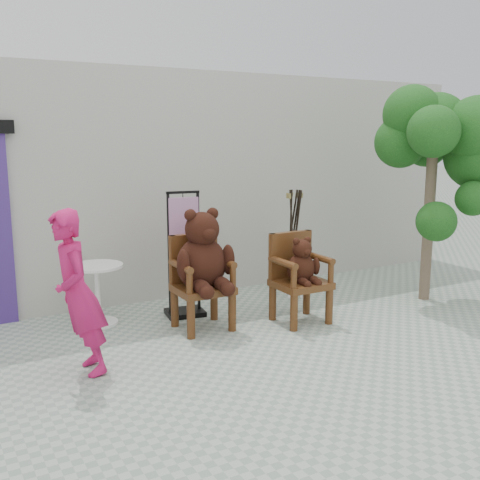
{
  "coord_description": "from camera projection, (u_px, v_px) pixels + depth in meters",
  "views": [
    {
      "loc": [
        -3.2,
        -4.24,
        2.14
      ],
      "look_at": [
        -0.06,
        1.4,
        0.95
      ],
      "focal_mm": 42.0,
      "sensor_mm": 36.0,
      "label": 1
    }
  ],
  "objects": [
    {
      "name": "ground_plane",
      "position": [
        313.0,
        356.0,
        5.57
      ],
      "size": [
        60.0,
        60.0,
        0.0
      ],
      "primitive_type": "plane",
      "color": "#97A392",
      "rests_on": "ground"
    },
    {
      "name": "back_wall",
      "position": [
        185.0,
        183.0,
        7.96
      ],
      "size": [
        9.0,
        1.0,
        3.0
      ],
      "primitive_type": "cube",
      "color": "#ACAAA1",
      "rests_on": "ground"
    },
    {
      "name": "chair_small",
      "position": [
        299.0,
        270.0,
        6.52
      ],
      "size": [
        0.59,
        0.54,
        1.04
      ],
      "color": "#41230E",
      "rests_on": "ground"
    },
    {
      "name": "cafe_table",
      "position": [
        97.0,
        287.0,
        6.44
      ],
      "size": [
        0.6,
        0.6,
        0.7
      ],
      "rotation": [
        0.0,
        0.0,
        -0.3
      ],
      "color": "white",
      "rests_on": "ground"
    },
    {
      "name": "tree",
      "position": [
        447.0,
        141.0,
        7.13
      ],
      "size": [
        1.58,
        1.52,
        2.8
      ],
      "rotation": [
        0.0,
        0.0,
        0.32
      ],
      "color": "brown",
      "rests_on": "ground"
    },
    {
      "name": "stool_bucket",
      "position": [
        294.0,
        250.0,
        7.52
      ],
      "size": [
        0.32,
        0.32,
        1.45
      ],
      "rotation": [
        0.0,
        0.0,
        -0.31
      ],
      "color": "white",
      "rests_on": "ground"
    },
    {
      "name": "person",
      "position": [
        78.0,
        294.0,
        5.02
      ],
      "size": [
        0.38,
        0.56,
        1.52
      ],
      "primitive_type": "imported",
      "rotation": [
        0.0,
        0.0,
        -1.55
      ],
      "color": "#BD1757",
      "rests_on": "ground"
    },
    {
      "name": "chair_big",
      "position": [
        202.0,
        262.0,
        6.23
      ],
      "size": [
        0.68,
        0.72,
        1.37
      ],
      "color": "#41230E",
      "rests_on": "ground"
    },
    {
      "name": "display_stand",
      "position": [
        184.0,
        268.0,
        6.74
      ],
      "size": [
        0.49,
        0.41,
        1.51
      ],
      "rotation": [
        0.0,
        0.0,
        -0.14
      ],
      "color": "black",
      "rests_on": "ground"
    }
  ]
}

